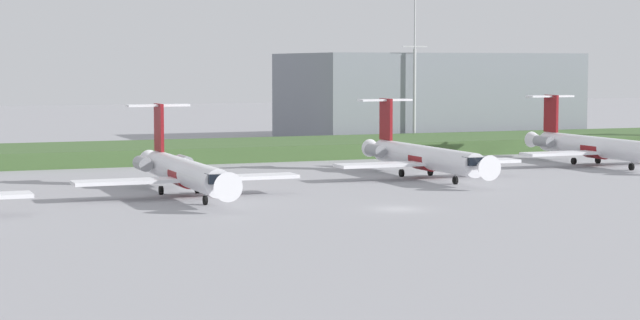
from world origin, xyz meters
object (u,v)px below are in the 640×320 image
at_px(regional_jet_fourth, 423,156).
at_px(antenna_mast, 414,83).
at_px(regional_jet_third, 183,171).
at_px(regional_jet_fifth, 594,146).

distance_m(regional_jet_fourth, antenna_mast, 52.63).
height_order(regional_jet_fourth, antenna_mast, antenna_mast).
xyz_separation_m(regional_jet_third, regional_jet_fifth, (59.41, 14.53, 0.00)).
bearing_deg(regional_jet_fourth, regional_jet_fifth, 13.26).
bearing_deg(regional_jet_third, antenna_mast, 46.13).
relative_size(regional_jet_fourth, regional_jet_fifth, 1.00).
xyz_separation_m(regional_jet_third, regional_jet_fourth, (30.89, 7.81, 0.00)).
distance_m(regional_jet_third, regional_jet_fourth, 31.86).
bearing_deg(antenna_mast, regional_jet_fifth, -80.84).
distance_m(regional_jet_fifth, antenna_mast, 41.71).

